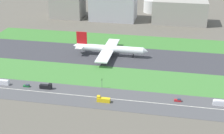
{
  "coord_description": "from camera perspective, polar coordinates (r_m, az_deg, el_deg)",
  "views": [
    {
      "loc": [
        36.87,
        -251.06,
        102.62
      ],
      "look_at": [
        -5.72,
        -36.5,
        6.0
      ],
      "focal_mm": 51.76,
      "sensor_mm": 36.0,
      "label": 1
    }
  ],
  "objects": [
    {
      "name": "highway",
      "position": [
        208.77,
        -0.41,
        -5.6
      ],
      "size": [
        280.0,
        28.0,
        0.1
      ],
      "primitive_type": "cube",
      "color": "#4C4C4F",
      "rests_on": "ground_plane"
    },
    {
      "name": "highway_centerline",
      "position": [
        208.75,
        -0.41,
        -5.58
      ],
      "size": [
        266.0,
        0.5,
        0.01
      ],
      "primitive_type": "cube",
      "color": "silver",
      "rests_on": "highway"
    },
    {
      "name": "bus_0",
      "position": [
        211.62,
        18.95,
        -6.04
      ],
      "size": [
        11.6,
        2.5,
        3.5
      ],
      "color": "silver",
      "rests_on": "highway"
    },
    {
      "name": "airliner",
      "position": [
        274.07,
        -0.62,
        3.24
      ],
      "size": [
        65.0,
        56.0,
        19.7
      ],
      "color": "white",
      "rests_on": "runway"
    },
    {
      "name": "fuel_tank_west",
      "position": [
        421.71,
        7.34,
        10.69
      ],
      "size": [
        25.16,
        25.16,
        16.22
      ],
      "primitive_type": "cylinder",
      "color": "silver",
      "rests_on": "ground_plane"
    },
    {
      "name": "bus_1",
      "position": [
        238.75,
        -18.99,
        -2.54
      ],
      "size": [
        11.6,
        2.5,
        3.5
      ],
      "color": "silver",
      "rests_on": "highway"
    },
    {
      "name": "truck_1",
      "position": [
        204.32,
        -1.58,
        -5.79
      ],
      "size": [
        8.4,
        2.5,
        4.0
      ],
      "rotation": [
        0.0,
        0.0,
        3.14
      ],
      "color": "yellow",
      "rests_on": "highway"
    },
    {
      "name": "office_tower",
      "position": [
        375.92,
        11.84,
        9.55
      ],
      "size": [
        59.92,
        29.75,
        26.17
      ],
      "primitive_type": "cube",
      "color": "#9E998E",
      "rests_on": "ground_plane"
    },
    {
      "name": "truck_0",
      "position": [
        224.6,
        -11.55,
        -3.4
      ],
      "size": [
        8.4,
        2.5,
        4.0
      ],
      "color": "black",
      "rests_on": "highway"
    },
    {
      "name": "car_3",
      "position": [
        209.51,
        11.59,
        -5.75
      ],
      "size": [
        4.4,
        1.8,
        2.0
      ],
      "color": "#B2191E",
      "rests_on": "highway"
    },
    {
      "name": "traffic_light",
      "position": [
        219.52,
        -1.79,
        -2.79
      ],
      "size": [
        0.36,
        0.5,
        7.2
      ],
      "color": "#4C4C51",
      "rests_on": "highway"
    },
    {
      "name": "hangar_building",
      "position": [
        381.75,
        0.23,
        10.78
      ],
      "size": [
        52.31,
        31.71,
        32.84
      ],
      "primitive_type": "cube",
      "color": "#B2B2B7",
      "rests_on": "ground_plane"
    },
    {
      "name": "grass_median_south",
      "position": [
        236.66,
        1.15,
        -1.86
      ],
      "size": [
        280.0,
        36.0,
        0.1
      ],
      "primitive_type": "cube",
      "color": "#427F38",
      "rests_on": "ground_plane"
    },
    {
      "name": "runway",
      "position": [
        273.7,
        2.67,
        1.79
      ],
      "size": [
        280.0,
        46.0,
        0.1
      ],
      "primitive_type": "cube",
      "color": "#38383D",
      "rests_on": "ground_plane"
    },
    {
      "name": "ground_plane",
      "position": [
        273.72,
        2.67,
        1.78
      ],
      "size": [
        800.0,
        800.0,
        0.0
      ],
      "primitive_type": "plane",
      "color": "#5B564C"
    },
    {
      "name": "grass_median_north",
      "position": [
        311.74,
        3.82,
        4.57
      ],
      "size": [
        280.0,
        36.0,
        0.1
      ],
      "primitive_type": "cube",
      "color": "#3D7A33",
      "rests_on": "ground_plane"
    },
    {
      "name": "car_4",
      "position": [
        230.54,
        -14.83,
        -3.21
      ],
      "size": [
        4.4,
        1.8,
        2.0
      ],
      "color": "#19662D",
      "rests_on": "highway"
    }
  ]
}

